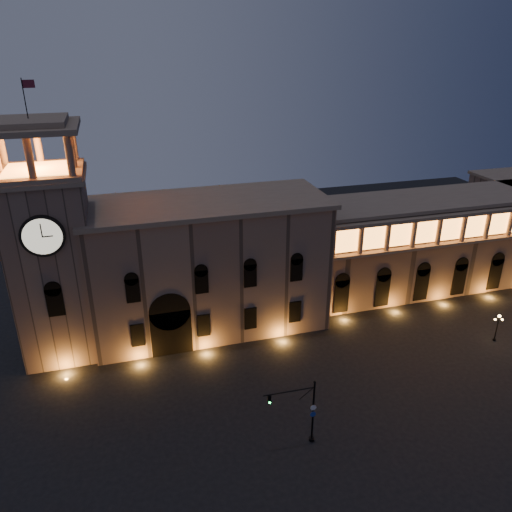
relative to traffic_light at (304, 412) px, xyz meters
name	(u,v)px	position (x,y,z in m)	size (l,w,h in m)	color
ground	(274,430)	(-2.23, 2.30, -3.76)	(160.00, 160.00, 0.00)	black
government_building	(208,265)	(-4.31, 24.23, 5.01)	(30.80, 12.80, 17.60)	#775C4E
clock_tower	(53,258)	(-22.73, 23.27, 8.74)	(9.80, 9.80, 32.40)	#775C4E
colonnade_wing	(425,243)	(29.77, 26.22, 3.58)	(40.60, 11.50, 14.50)	brown
traffic_light	(304,412)	(0.00, 0.00, 0.00)	(5.21, 0.55, 7.15)	black
street_lamp_near	(497,325)	(30.30, 9.74, -1.47)	(1.28, 0.56, 3.83)	black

